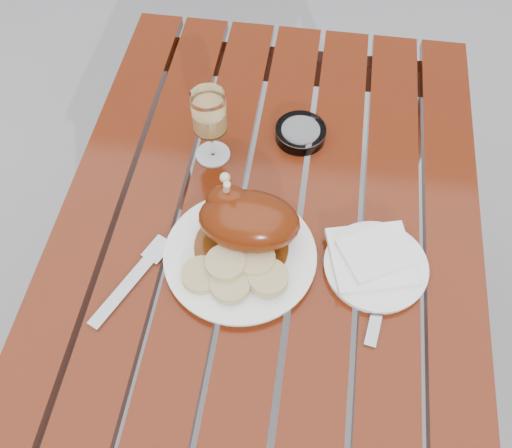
{
  "coord_description": "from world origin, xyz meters",
  "views": [
    {
      "loc": [
        0.07,
        -0.58,
        1.65
      ],
      "look_at": [
        -0.02,
        -0.01,
        0.78
      ],
      "focal_mm": 40.0,
      "sensor_mm": 36.0,
      "label": 1
    }
  ],
  "objects": [
    {
      "name": "ground",
      "position": [
        0.0,
        0.0,
        0.0
      ],
      "size": [
        60.0,
        60.0,
        0.0
      ],
      "primitive_type": "plane",
      "color": "slate",
      "rests_on": "ground"
    },
    {
      "name": "table",
      "position": [
        0.0,
        0.0,
        0.38
      ],
      "size": [
        0.8,
        1.2,
        0.75
      ],
      "primitive_type": "cube",
      "color": "#621E0B",
      "rests_on": "ground"
    },
    {
      "name": "dinner_plate",
      "position": [
        -0.04,
        -0.07,
        0.76
      ],
      "size": [
        0.33,
        0.33,
        0.02
      ],
      "primitive_type": "cylinder",
      "rotation": [
        0.0,
        0.0,
        -0.22
      ],
      "color": "white",
      "rests_on": "table"
    },
    {
      "name": "roast_duck",
      "position": [
        -0.03,
        -0.03,
        0.82
      ],
      "size": [
        0.19,
        0.17,
        0.13
      ],
      "color": "#5A290A",
      "rests_on": "dinner_plate"
    },
    {
      "name": "bread_dumplings",
      "position": [
        -0.04,
        -0.12,
        0.78
      ],
      "size": [
        0.19,
        0.12,
        0.03
      ],
      "color": "tan",
      "rests_on": "dinner_plate"
    },
    {
      "name": "wine_glass",
      "position": [
        -0.13,
        0.17,
        0.83
      ],
      "size": [
        0.09,
        0.09,
        0.17
      ],
      "primitive_type": "cylinder",
      "rotation": [
        0.0,
        0.0,
        -0.36
      ],
      "color": "#EFBF6C",
      "rests_on": "table"
    },
    {
      "name": "side_plate",
      "position": [
        0.2,
        -0.05,
        0.76
      ],
      "size": [
        0.23,
        0.23,
        0.02
      ],
      "primitive_type": "cylinder",
      "rotation": [
        0.0,
        0.0,
        0.29
      ],
      "color": "white",
      "rests_on": "table"
    },
    {
      "name": "napkin",
      "position": [
        0.19,
        -0.04,
        0.77
      ],
      "size": [
        0.17,
        0.17,
        0.01
      ],
      "primitive_type": "cube",
      "rotation": [
        0.0,
        0.0,
        0.27
      ],
      "color": "white",
      "rests_on": "side_plate"
    },
    {
      "name": "ashtray",
      "position": [
        0.04,
        0.24,
        0.76
      ],
      "size": [
        0.12,
        0.12,
        0.03
      ],
      "primitive_type": "cylinder",
      "rotation": [
        0.0,
        0.0,
        0.14
      ],
      "color": "#B2B7BC",
      "rests_on": "table"
    },
    {
      "name": "fork",
      "position": [
        -0.23,
        -0.15,
        0.75
      ],
      "size": [
        0.1,
        0.18,
        0.01
      ],
      "primitive_type": "cube",
      "rotation": [
        0.0,
        0.0,
        -0.42
      ],
      "color": "gray",
      "rests_on": "table"
    },
    {
      "name": "knife",
      "position": [
        0.22,
        -0.1,
        0.75
      ],
      "size": [
        0.05,
        0.21,
        0.01
      ],
      "primitive_type": "cube",
      "rotation": [
        0.0,
        0.0,
        -0.16
      ],
      "color": "gray",
      "rests_on": "table"
    }
  ]
}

